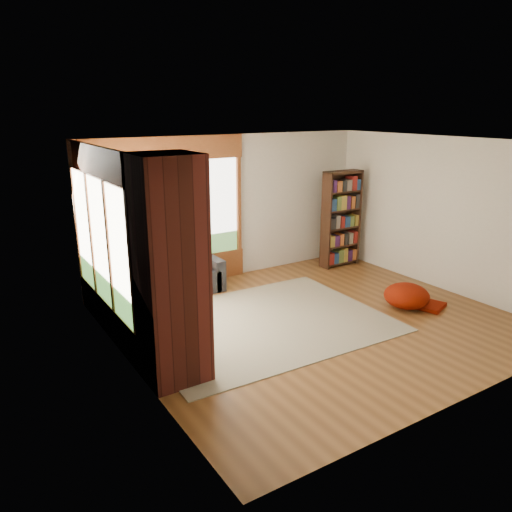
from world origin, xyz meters
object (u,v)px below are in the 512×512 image
dog_tan (152,261)px  dog_brindle (128,279)px  sectional_sofa (147,292)px  area_rug (263,323)px  brick_chimney (170,272)px  bookshelf (341,219)px  pouf (407,295)px

dog_tan → dog_brindle: bearing=-154.2°
sectional_sofa → area_rug: (1.25, -1.35, -0.30)m
sectional_sofa → dog_tan: size_ratio=2.07×
brick_chimney → bookshelf: bearing=26.3°
brick_chimney → dog_brindle: (0.00, 1.54, -0.55)m
pouf → dog_tan: dog_tan is taller
sectional_sofa → dog_brindle: bearing=-133.8°
area_rug → bookshelf: 3.37m
sectional_sofa → area_rug: size_ratio=0.62×
bookshelf → pouf: bookshelf is taller
brick_chimney → bookshelf: size_ratio=1.38×
sectional_sofa → dog_tan: (0.09, -0.04, 0.50)m
pouf → dog_tan: bearing=149.5°
bookshelf → pouf: bearing=-104.6°
brick_chimney → sectional_sofa: size_ratio=1.18×
sectional_sofa → bookshelf: bookshelf is taller
pouf → dog_brindle: bearing=158.6°
sectional_sofa → dog_brindle: dog_brindle is taller
pouf → bookshelf: bearing=75.4°
pouf → dog_tan: size_ratio=0.67×
brick_chimney → dog_tan: (0.53, 2.01, -0.50)m
sectional_sofa → bookshelf: 4.15m
brick_chimney → dog_brindle: bearing=90.0°
area_rug → bookshelf: bearing=28.6°
area_rug → bookshelf: bookshelf is taller
area_rug → dog_brindle: bearing=153.5°
pouf → sectional_sofa: bearing=149.6°
bookshelf → dog_brindle: size_ratio=2.12×
area_rug → bookshelf: (2.84, 1.55, 0.94)m
dog_tan → dog_brindle: 0.71m
sectional_sofa → dog_brindle: 0.81m
sectional_sofa → bookshelf: size_ratio=1.17×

